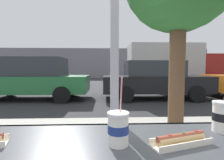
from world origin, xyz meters
name	(u,v)px	position (x,y,z in m)	size (l,w,h in m)	color
ground_plane	(106,92)	(0.00, 8.00, 0.00)	(60.00, 60.00, 0.00)	#2D2D30
sidewalk_strip	(109,147)	(0.00, 1.60, 0.05)	(16.00, 2.80, 0.10)	#B2ADA3
building_facade_far	(106,63)	(0.00, 22.04, 2.01)	(28.00, 1.20, 4.03)	gray
soda_cup_left	(118,128)	(0.00, -0.24, 1.04)	(0.10, 0.10, 0.30)	silver
soda_cup_right	(222,116)	(0.56, -0.11, 1.05)	(0.10, 0.10, 0.32)	silver
hotdog_tray_far	(181,139)	(0.28, -0.25, 0.99)	(0.29, 0.16, 0.05)	beige
parked_car_green	(33,78)	(-3.10, 6.10, 0.88)	(4.67, 1.99, 1.75)	#236B38
parked_car_black	(154,79)	(2.05, 6.10, 0.83)	(4.45, 2.02, 1.62)	black
box_truck	(172,64)	(5.01, 11.32, 1.67)	(6.92, 2.44, 3.08)	beige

